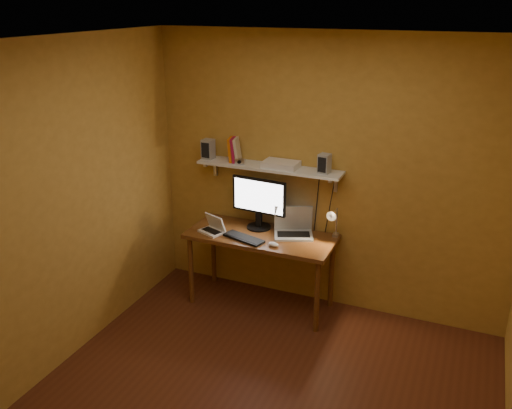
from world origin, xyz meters
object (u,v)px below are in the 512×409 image
at_px(laptop, 293,227).
at_px(monitor, 259,201).
at_px(mouse, 273,244).
at_px(shelf_camera, 240,161).
at_px(netbook, 213,227).
at_px(keyboard, 244,238).
at_px(wall_shelf, 269,168).
at_px(speaker_right, 324,164).
at_px(desk_lamp, 334,220).
at_px(router, 281,164).
at_px(speaker_left, 208,149).
at_px(desk, 261,243).

bearing_deg(laptop, monitor, 155.75).
height_order(mouse, shelf_camera, shelf_camera).
bearing_deg(netbook, monitor, 57.65).
bearing_deg(keyboard, wall_shelf, 89.27).
distance_m(laptop, keyboard, 0.48).
bearing_deg(speaker_right, desk_lamp, -14.29).
bearing_deg(shelf_camera, router, 9.64).
height_order(monitor, laptop, monitor).
bearing_deg(speaker_left, keyboard, -30.46).
relative_size(netbook, router, 0.84).
bearing_deg(laptop, shelf_camera, 157.57).
height_order(monitor, mouse, monitor).
bearing_deg(desk, speaker_left, 163.06).
bearing_deg(desk, router, 60.04).
relative_size(desk, mouse, 13.64).
height_order(wall_shelf, speaker_right, speaker_right).
bearing_deg(speaker_left, mouse, -21.73).
bearing_deg(laptop, desk_lamp, -22.72).
height_order(speaker_right, shelf_camera, speaker_right).
xyz_separation_m(mouse, speaker_right, (0.33, 0.38, 0.69)).
distance_m(desk_lamp, shelf_camera, 1.03).
bearing_deg(speaker_right, shelf_camera, -166.15).
relative_size(mouse, speaker_right, 0.59).
distance_m(netbook, speaker_left, 0.77).
bearing_deg(shelf_camera, speaker_left, 170.47).
bearing_deg(speaker_left, wall_shelf, 2.96).
bearing_deg(router, shelf_camera, -170.36).
bearing_deg(mouse, shelf_camera, 158.88).
height_order(speaker_right, router, speaker_right).
height_order(speaker_left, shelf_camera, speaker_left).
distance_m(keyboard, speaker_left, 0.95).
bearing_deg(router, desk, -119.96).
xyz_separation_m(speaker_left, router, (0.75, 0.00, -0.07)).
distance_m(monitor, shelf_camera, 0.42).
bearing_deg(desk_lamp, speaker_right, 155.43).
relative_size(laptop, netbook, 1.55).
xyz_separation_m(speaker_right, router, (-0.42, 0.02, -0.06)).
relative_size(netbook, desk_lamp, 0.74).
xyz_separation_m(laptop, router, (-0.16, 0.07, 0.58)).
bearing_deg(wall_shelf, speaker_right, -1.09).
height_order(laptop, mouse, laptop).
height_order(shelf_camera, router, shelf_camera).
distance_m(wall_shelf, netbook, 0.78).
xyz_separation_m(keyboard, mouse, (0.31, -0.03, 0.01)).
distance_m(keyboard, desk_lamp, 0.84).
bearing_deg(monitor, desk_lamp, 3.51).
bearing_deg(speaker_right, wall_shelf, -170.81).
bearing_deg(speaker_right, mouse, -121.30).
bearing_deg(laptop, keyboard, -165.27).
height_order(monitor, desk_lamp, monitor).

